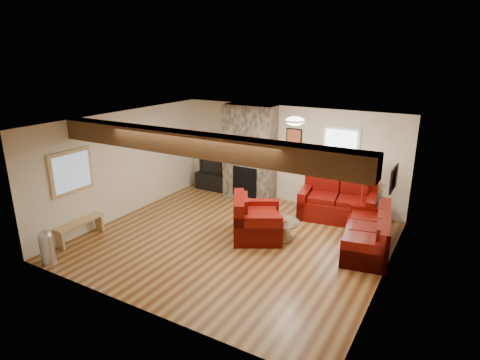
% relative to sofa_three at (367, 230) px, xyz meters
% --- Properties ---
extents(room, '(8.00, 8.00, 8.00)m').
position_rel_sofa_three_xyz_m(room, '(-2.48, -1.03, 0.86)').
color(room, '#5B3018').
rests_on(room, ground).
extents(floor, '(6.00, 6.00, 0.00)m').
position_rel_sofa_three_xyz_m(floor, '(-2.48, -1.03, -0.39)').
color(floor, '#5B3018').
rests_on(floor, ground).
extents(oak_beam, '(6.00, 0.36, 0.38)m').
position_rel_sofa_three_xyz_m(oak_beam, '(-2.48, -2.28, 1.92)').
color(oak_beam, '#362110').
rests_on(oak_beam, room).
extents(chimney_breast, '(1.40, 0.67, 2.50)m').
position_rel_sofa_three_xyz_m(chimney_breast, '(-3.48, 1.46, 0.83)').
color(chimney_breast, '#322D27').
rests_on(chimney_breast, floor).
extents(back_window, '(0.90, 0.08, 1.10)m').
position_rel_sofa_three_xyz_m(back_window, '(-1.13, 1.68, 1.16)').
color(back_window, white).
rests_on(back_window, room).
extents(hatch_window, '(0.08, 1.00, 0.90)m').
position_rel_sofa_three_xyz_m(hatch_window, '(-5.44, -2.53, 1.06)').
color(hatch_window, tan).
rests_on(hatch_window, room).
extents(ceiling_dome, '(0.40, 0.40, 0.18)m').
position_rel_sofa_three_xyz_m(ceiling_dome, '(-1.58, -0.13, 2.05)').
color(ceiling_dome, beige).
rests_on(ceiling_dome, room).
extents(artwork_back, '(0.42, 0.06, 0.52)m').
position_rel_sofa_three_xyz_m(artwork_back, '(-2.33, 1.68, 1.31)').
color(artwork_back, black).
rests_on(artwork_back, room).
extents(artwork_right, '(0.06, 0.55, 0.42)m').
position_rel_sofa_three_xyz_m(artwork_right, '(0.48, -0.73, 1.36)').
color(artwork_right, black).
rests_on(artwork_right, room).
extents(sofa_three, '(1.18, 2.12, 0.77)m').
position_rel_sofa_three_xyz_m(sofa_three, '(0.00, 0.00, 0.00)').
color(sofa_three, '#470805').
rests_on(sofa_three, floor).
extents(loveseat, '(1.85, 1.23, 0.91)m').
position_rel_sofa_three_xyz_m(loveseat, '(-0.97, 1.20, 0.07)').
color(loveseat, '#470805').
rests_on(loveseat, floor).
extents(armchair_red, '(1.41, 1.47, 0.91)m').
position_rel_sofa_three_xyz_m(armchair_red, '(-2.14, -0.63, 0.07)').
color(armchair_red, '#470805').
rests_on(armchair_red, floor).
extents(coffee_table, '(0.83, 0.83, 0.44)m').
position_rel_sofa_three_xyz_m(coffee_table, '(-1.68, -0.49, -0.18)').
color(coffee_table, '#442616').
rests_on(coffee_table, floor).
extents(tv_cabinet, '(0.97, 0.39, 0.48)m').
position_rel_sofa_three_xyz_m(tv_cabinet, '(-4.70, 1.50, -0.14)').
color(tv_cabinet, black).
rests_on(tv_cabinet, floor).
extents(television, '(0.76, 0.10, 0.43)m').
position_rel_sofa_three_xyz_m(television, '(-4.70, 1.50, 0.32)').
color(television, black).
rests_on(television, tv_cabinet).
extents(floor_lamp, '(0.41, 0.41, 1.59)m').
position_rel_sofa_three_xyz_m(floor_lamp, '(-0.41, 1.14, 0.97)').
color(floor_lamp, '#A88946').
rests_on(floor_lamp, floor).
extents(pine_bench, '(0.25, 1.09, 0.41)m').
position_rel_sofa_three_xyz_m(pine_bench, '(-5.31, -2.60, -0.18)').
color(pine_bench, tan).
rests_on(pine_bench, floor).
extents(pedal_bin, '(0.34, 0.34, 0.67)m').
position_rel_sofa_three_xyz_m(pedal_bin, '(-4.99, -3.58, -0.05)').
color(pedal_bin, '#B2B2B7').
rests_on(pedal_bin, floor).
extents(coal_bucket, '(0.30, 0.30, 0.28)m').
position_rel_sofa_three_xyz_m(coal_bucket, '(-3.38, 0.90, -0.24)').
color(coal_bucket, gray).
rests_on(coal_bucket, floor).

